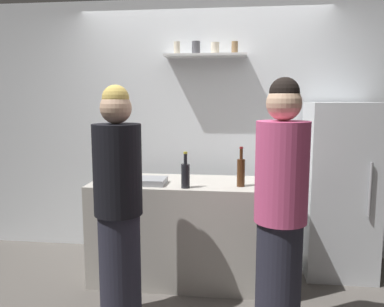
{
  "coord_description": "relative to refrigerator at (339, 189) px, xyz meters",
  "views": [
    {
      "loc": [
        0.38,
        -2.79,
        1.62
      ],
      "look_at": [
        -0.03,
        0.52,
        1.14
      ],
      "focal_mm": 36.47,
      "sensor_mm": 36.0,
      "label": 1
    }
  ],
  "objects": [
    {
      "name": "person_pink_top",
      "position": [
        -0.64,
        -1.14,
        0.08
      ],
      "size": [
        0.34,
        0.34,
        1.75
      ],
      "rotation": [
        0.0,
        0.0,
        0.87
      ],
      "color": "#262633",
      "rests_on": "ground"
    },
    {
      "name": "refrigerator",
      "position": [
        0.0,
        0.0,
        0.0
      ],
      "size": [
        0.61,
        0.64,
        1.58
      ],
      "color": "silver",
      "rests_on": "ground"
    },
    {
      "name": "baking_pan",
      "position": [
        -1.7,
        -0.46,
        0.13
      ],
      "size": [
        0.34,
        0.24,
        0.05
      ],
      "primitive_type": "cube",
      "color": "gray",
      "rests_on": "counter"
    },
    {
      "name": "back_wall_assembly",
      "position": [
        -1.3,
        0.4,
        0.51
      ],
      "size": [
        4.8,
        0.32,
        2.6
      ],
      "color": "white",
      "rests_on": "ground"
    },
    {
      "name": "person_blonde",
      "position": [
        -1.76,
        -1.05,
        0.06
      ],
      "size": [
        0.34,
        0.34,
        1.71
      ],
      "rotation": [
        0.0,
        0.0,
        4.96
      ],
      "color": "#262633",
      "rests_on": "ground"
    },
    {
      "name": "wine_bottle_amber_glass",
      "position": [
        -0.9,
        -0.45,
        0.23
      ],
      "size": [
        0.07,
        0.07,
        0.33
      ],
      "color": "#472814",
      "rests_on": "counter"
    },
    {
      "name": "counter",
      "position": [
        -1.32,
        -0.33,
        -0.34
      ],
      "size": [
        1.75,
        0.65,
        0.89
      ],
      "primitive_type": "cube",
      "color": "#B7B2A8",
      "rests_on": "ground"
    },
    {
      "name": "water_bottle_plastic",
      "position": [
        -0.52,
        -0.11,
        0.19
      ],
      "size": [
        0.08,
        0.08,
        0.21
      ],
      "color": "silver",
      "rests_on": "counter"
    },
    {
      "name": "wine_bottle_dark_glass",
      "position": [
        -1.35,
        -0.57,
        0.21
      ],
      "size": [
        0.07,
        0.07,
        0.3
      ],
      "color": "black",
      "rests_on": "counter"
    },
    {
      "name": "utensil_holder",
      "position": [
        -0.6,
        -0.38,
        0.16
      ],
      "size": [
        0.09,
        0.09,
        0.22
      ],
      "color": "#B2B2B7",
      "rests_on": "counter"
    }
  ]
}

